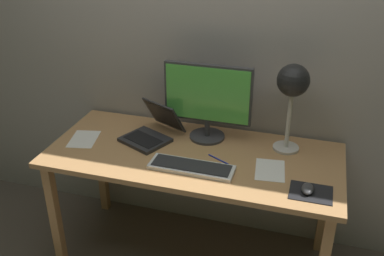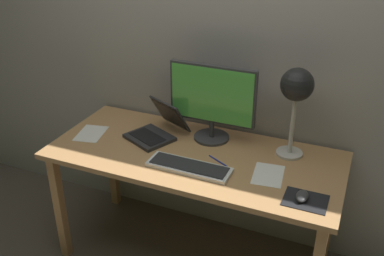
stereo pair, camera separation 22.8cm
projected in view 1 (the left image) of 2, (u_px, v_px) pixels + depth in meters
The scene contains 12 objects.
ground_plane at pixel (193, 256), 2.75m from camera, with size 4.80×4.80×0.00m, color brown.
back_wall at pixel (213, 33), 2.50m from camera, with size 4.80×0.06×2.60m, color #A8A099.
desk at pixel (193, 165), 2.45m from camera, with size 1.60×0.70×0.74m.
monitor at pixel (208, 98), 2.46m from camera, with size 0.50×0.20×0.44m.
keyboard_main at pixel (192, 167), 2.26m from camera, with size 0.44×0.14×0.03m.
laptop at pixel (154, 128), 2.55m from camera, with size 0.36×0.39×0.20m.
desk_lamp at pixel (293, 86), 2.28m from camera, with size 0.17×0.17×0.49m.
mousepad at pixel (311, 193), 2.08m from camera, with size 0.20×0.16×0.00m, color black.
mouse at pixel (308, 189), 2.08m from camera, with size 0.06×0.10×0.03m, color #38383A.
paper_sheet_near_mouse at pixel (84, 139), 2.55m from camera, with size 0.15×0.21×0.00m, color white.
paper_sheet_by_keyboard at pixel (270, 170), 2.26m from camera, with size 0.15×0.21×0.00m, color white.
pen at pixel (218, 159), 2.34m from camera, with size 0.01×0.01×0.14m, color #2633A5.
Camera 1 is at (0.59, -2.00, 1.96)m, focal length 41.28 mm.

